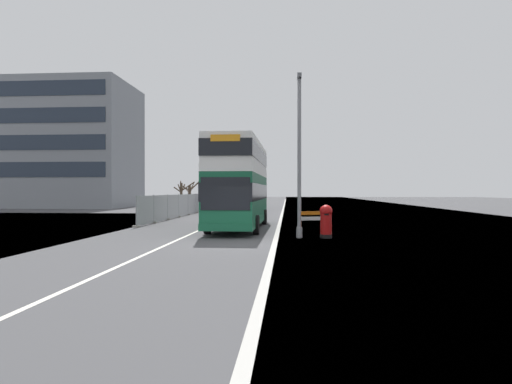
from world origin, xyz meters
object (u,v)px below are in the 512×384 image
Objects in this scene: double_decker_bus at (240,183)px; red_pillar_postbox at (326,220)px; lamppost_foreground at (299,161)px; car_oncoming_near at (224,203)px; car_receding_far at (238,199)px; roadworks_barrier at (312,219)px; car_receding_mid at (257,201)px.

double_decker_bus is 7.09× the size of red_pillar_postbox.
lamppost_foreground is 1.96× the size of car_oncoming_near.
car_oncoming_near reaches higher than car_receding_far.
double_decker_bus is 7.23× the size of roadworks_barrier.
lamppost_foreground is 5.04× the size of roadworks_barrier.
roadworks_barrier is at bearing 78.61° from lamppost_foreground.
double_decker_bus is at bearing 125.13° from lamppost_foreground.
car_oncoming_near is at bearing 101.49° from double_decker_bus.
car_oncoming_near is at bearing -106.59° from car_receding_mid.
car_oncoming_near reaches higher than red_pillar_postbox.
double_decker_bus is 1.43× the size of lamppost_foreground.
car_receding_mid reaches higher than car_receding_far.
red_pillar_postbox is (4.71, -4.87, -1.84)m from double_decker_bus.
lamppost_foreground is 5.26m from roadworks_barrier.
double_decker_bus is 2.83× the size of car_receding_far.
car_receding_far is (-3.44, 8.83, -0.02)m from car_receding_mid.
roadworks_barrier is 0.39× the size of car_oncoming_near.
car_oncoming_near is 1.01× the size of car_receding_far.
car_receding_far reaches higher than red_pillar_postbox.
red_pillar_postbox is 0.40× the size of car_receding_far.
double_decker_bus reaches higher than car_oncoming_near.
red_pillar_postbox is at bearing -69.79° from car_oncoming_near.
double_decker_bus is 18.17m from car_oncoming_near.
car_receding_far is at bearing 102.56° from red_pillar_postbox.
red_pillar_postbox is 4.22m from roadworks_barrier.
car_receding_far is at bearing 96.91° from double_decker_bus.
double_decker_bus reaches higher than car_receding_far.
car_receding_far is at bearing 92.29° from car_oncoming_near.
lamppost_foreground reaches higher than car_oncoming_near.
car_receding_far is (-4.32, 35.69, -1.70)m from double_decker_bus.
lamppost_foreground reaches higher than double_decker_bus.
lamppost_foreground is 41.40m from car_receding_far.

